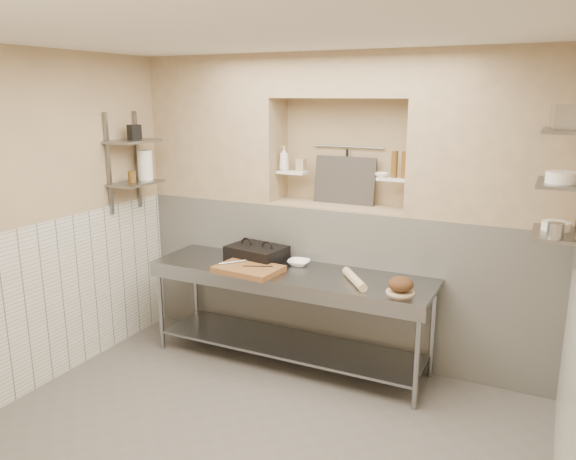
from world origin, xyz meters
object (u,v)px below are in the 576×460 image
Objects in this scene: mixing_bowl at (299,263)px; prep_table at (289,298)px; cutting_board at (248,269)px; bowl_alcove at (382,175)px; rolling_pin at (354,279)px; bottle_soap at (284,159)px; bread_loaf at (401,284)px; jug_left at (145,165)px; panini_press at (257,253)px.

prep_table is at bearing -94.87° from mixing_bowl.
bowl_alcove is (0.96, 0.74, 0.81)m from cutting_board.
bottle_soap is at bearing 147.91° from rolling_pin.
bread_loaf is 1.74m from bottle_soap.
rolling_pin is at bearing -2.20° from jug_left.
mixing_bowl is 1.66× the size of bowl_alcove.
prep_table is at bearing 31.35° from cutting_board.
mixing_bowl is (0.32, 0.37, -0.00)m from cutting_board.
bread_loaf is at bearing -25.91° from bottle_soap.
cutting_board is at bearing -9.22° from jug_left.
cutting_board is (0.10, -0.34, -0.05)m from panini_press.
prep_table is 12.87× the size of bread_loaf.
rolling_pin is at bearing -2.88° from panini_press.
bread_loaf is (1.05, -0.13, 0.33)m from prep_table.
bottle_soap reaches higher than rolling_pin.
bottle_soap is (-0.32, 0.34, 0.91)m from mixing_bowl.
bowl_alcove reaches higher than cutting_board.
jug_left reaches higher than panini_press.
bowl_alcove reaches higher than mixing_bowl.
jug_left is (-1.59, -0.16, 0.83)m from mixing_bowl.
bowl_alcove is at bearing 40.08° from prep_table.
rolling_pin is 2.37m from jug_left.
bowl_alcove is at bearing 88.54° from rolling_pin.
bowl_alcove is at bearing 37.52° from cutting_board.
jug_left is (-2.23, -0.53, 0.03)m from bowl_alcove.
bread_loaf is (1.04, -0.31, 0.05)m from mixing_bowl.
jug_left reaches higher than bowl_alcove.
panini_press is at bearing 106.86° from cutting_board.
jug_left is (-2.22, 0.09, 0.82)m from rolling_pin.
bowl_alcove reaches higher than panini_press.
cutting_board is 0.96m from rolling_pin.
panini_press is 1.23× the size of rolling_pin.
mixing_bowl is at bearing 85.13° from prep_table.
cutting_board is 1.36m from bread_loaf.
panini_press is at bearing 169.11° from bread_loaf.
bottle_soap is (-0.95, 0.59, 0.90)m from rolling_pin.
jug_left reaches higher than prep_table.
bread_loaf is at bearing -60.10° from bowl_alcove.
bowl_alcove reaches higher than bread_loaf.
prep_table is 4.56× the size of panini_press.
bottle_soap reaches higher than panini_press.
prep_table is at bearing -60.00° from bottle_soap.
rolling_pin is 1.94× the size of bottle_soap.
bread_loaf is 1.09m from bowl_alcove.
rolling_pin is (0.64, -0.06, 0.29)m from prep_table.
prep_table is 1.93m from jug_left.
jug_left is (-1.17, -0.13, 0.79)m from panini_press.
panini_press reaches higher than mixing_bowl.
cutting_board is 2.77× the size of bread_loaf.
panini_press is 2.80× the size of mixing_bowl.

